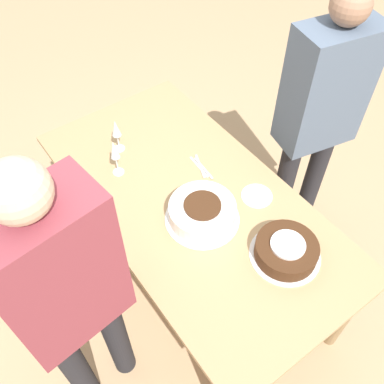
{
  "coord_description": "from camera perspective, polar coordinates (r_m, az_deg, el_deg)",
  "views": [
    {
      "loc": [
        -1.06,
        0.77,
        2.37
      ],
      "look_at": [
        0.0,
        0.0,
        0.78
      ],
      "focal_mm": 40.0,
      "sensor_mm": 36.0,
      "label": 1
    }
  ],
  "objects": [
    {
      "name": "ground_plane",
      "position": [
        2.71,
        0.0,
        -10.57
      ],
      "size": [
        12.0,
        12.0,
        0.0
      ],
      "primitive_type": "plane",
      "color": "tan"
    },
    {
      "name": "dining_table",
      "position": [
        2.18,
        0.0,
        -2.49
      ],
      "size": [
        1.74,
        0.89,
        0.73
      ],
      "color": "tan",
      "rests_on": "ground_plane"
    },
    {
      "name": "cake_center_white",
      "position": [
        1.99,
        1.38,
        -2.73
      ],
      "size": [
        0.35,
        0.35,
        0.11
      ],
      "color": "white",
      "rests_on": "dining_table"
    },
    {
      "name": "cake_front_chocolate",
      "position": [
        1.93,
        12.45,
        -7.59
      ],
      "size": [
        0.32,
        0.32,
        0.09
      ],
      "color": "white",
      "rests_on": "dining_table"
    },
    {
      "name": "wine_glass_near",
      "position": [
        2.28,
        -10.09,
        8.15
      ],
      "size": [
        0.06,
        0.06,
        0.2
      ],
      "color": "silver",
      "rests_on": "dining_table"
    },
    {
      "name": "wine_glass_far",
      "position": [
        2.14,
        -10.29,
        5.34
      ],
      "size": [
        0.06,
        0.06,
        0.22
      ],
      "color": "silver",
      "rests_on": "dining_table"
    },
    {
      "name": "dessert_plate_left",
      "position": [
        2.13,
        8.63,
        -0.52
      ],
      "size": [
        0.16,
        0.16,
        0.01
      ],
      "color": "white",
      "rests_on": "dining_table"
    },
    {
      "name": "fork_pile",
      "position": [
        2.24,
        1.2,
        3.36
      ],
      "size": [
        0.2,
        0.07,
        0.01
      ],
      "color": "silver",
      "rests_on": "dining_table"
    },
    {
      "name": "person_cutting",
      "position": [
        2.31,
        16.72,
        10.5
      ],
      "size": [
        0.3,
        0.44,
        1.6
      ],
      "rotation": [
        0.0,
        0.0,
        1.36
      ],
      "color": "#232328",
      "rests_on": "ground_plane"
    },
    {
      "name": "person_watching",
      "position": [
        1.61,
        -16.31,
        -12.73
      ],
      "size": [
        0.27,
        0.42,
        1.64
      ],
      "rotation": [
        0.0,
        0.0,
        -1.45
      ],
      "color": "#232328",
      "rests_on": "ground_plane"
    }
  ]
}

